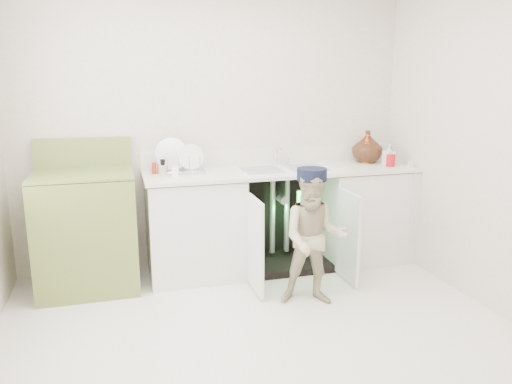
# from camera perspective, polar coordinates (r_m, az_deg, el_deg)

# --- Properties ---
(ground) EXTENTS (3.50, 3.50, 0.00)m
(ground) POSITION_cam_1_polar(r_m,az_deg,el_deg) (3.47, 0.73, -16.22)
(ground) COLOR silver
(ground) RESTS_ON ground
(room_shell) EXTENTS (6.00, 5.50, 1.26)m
(room_shell) POSITION_cam_1_polar(r_m,az_deg,el_deg) (3.06, 0.80, 4.67)
(room_shell) COLOR beige
(room_shell) RESTS_ON ground
(counter_run) EXTENTS (2.44, 1.02, 1.20)m
(counter_run) POSITION_cam_1_polar(r_m,az_deg,el_deg) (4.52, 3.34, -2.72)
(counter_run) COLOR white
(counter_run) RESTS_ON ground
(avocado_stove) EXTENTS (0.77, 0.65, 1.20)m
(avocado_stove) POSITION_cam_1_polar(r_m,az_deg,el_deg) (4.26, -18.79, -4.05)
(avocado_stove) COLOR olive
(avocado_stove) RESTS_ON ground
(repair_worker) EXTENTS (0.60, 0.72, 1.05)m
(repair_worker) POSITION_cam_1_polar(r_m,az_deg,el_deg) (3.77, 6.65, -5.13)
(repair_worker) COLOR #C9B491
(repair_worker) RESTS_ON ground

